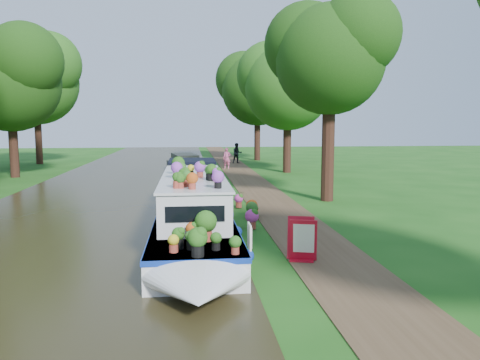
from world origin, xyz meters
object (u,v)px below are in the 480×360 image
object	(u,v)px
second_boat	(185,165)
pedestrian_dark	(237,153)
sandwich_board	(302,241)
pedestrian_pink	(227,158)
plant_boat	(194,209)

from	to	relation	value
second_boat	pedestrian_dark	size ratio (longest dim) A/B	3.94
second_boat	sandwich_board	bearing A→B (deg)	-91.79
pedestrian_dark	sandwich_board	bearing A→B (deg)	-101.57
pedestrian_dark	pedestrian_pink	bearing A→B (deg)	-114.70
pedestrian_pink	pedestrian_dark	size ratio (longest dim) A/B	0.92
pedestrian_pink	pedestrian_dark	distance (m)	4.59
second_boat	pedestrian_pink	world-z (taller)	pedestrian_pink
sandwich_board	plant_boat	bearing A→B (deg)	147.01
second_boat	sandwich_board	distance (m)	22.31
plant_boat	sandwich_board	size ratio (longest dim) A/B	12.44
second_boat	pedestrian_dark	bearing A→B (deg)	45.20
plant_boat	pedestrian_dark	distance (m)	25.72
second_boat	pedestrian_dark	world-z (taller)	pedestrian_dark
plant_boat	second_boat	size ratio (longest dim) A/B	1.98
pedestrian_pink	sandwich_board	bearing A→B (deg)	-74.61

